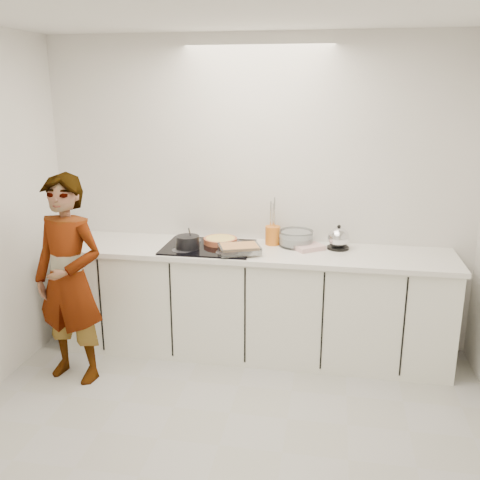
% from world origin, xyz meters
% --- Properties ---
extents(floor, '(3.60, 3.20, 0.00)m').
position_xyz_m(floor, '(0.00, 0.00, 0.00)').
color(floor, '#ABABA3').
rests_on(floor, ground).
extents(wall_back, '(3.60, 0.00, 2.60)m').
position_xyz_m(wall_back, '(0.00, 1.60, 1.30)').
color(wall_back, white).
rests_on(wall_back, ground).
extents(wall_front, '(3.60, 0.00, 2.60)m').
position_xyz_m(wall_front, '(0.00, -1.60, 1.30)').
color(wall_front, white).
rests_on(wall_front, ground).
extents(base_cabinets, '(3.20, 0.58, 0.87)m').
position_xyz_m(base_cabinets, '(0.00, 1.28, 0.43)').
color(base_cabinets, white).
rests_on(base_cabinets, floor).
extents(countertop, '(3.24, 0.64, 0.04)m').
position_xyz_m(countertop, '(0.00, 1.28, 0.89)').
color(countertop, white).
rests_on(countertop, base_cabinets).
extents(hob, '(0.72, 0.54, 0.01)m').
position_xyz_m(hob, '(-0.35, 1.26, 0.92)').
color(hob, black).
rests_on(hob, countertop).
extents(tart_dish, '(0.37, 0.37, 0.05)m').
position_xyz_m(tart_dish, '(-0.27, 1.36, 0.95)').
color(tart_dish, '#B65937').
rests_on(tart_dish, hob).
extents(saucepan, '(0.25, 0.25, 0.18)m').
position_xyz_m(saucepan, '(-0.50, 1.17, 0.98)').
color(saucepan, black).
rests_on(saucepan, hob).
extents(baking_dish, '(0.38, 0.33, 0.06)m').
position_xyz_m(baking_dish, '(-0.07, 1.13, 0.96)').
color(baking_dish, silver).
rests_on(baking_dish, hob).
extents(mixing_bowl, '(0.30, 0.30, 0.13)m').
position_xyz_m(mixing_bowl, '(0.35, 1.44, 0.97)').
color(mixing_bowl, silver).
rests_on(mixing_bowl, countertop).
extents(tea_towel, '(0.28, 0.27, 0.04)m').
position_xyz_m(tea_towel, '(0.46, 1.36, 0.93)').
color(tea_towel, white).
rests_on(tea_towel, countertop).
extents(kettle, '(0.23, 0.23, 0.20)m').
position_xyz_m(kettle, '(0.69, 1.42, 1.00)').
color(kettle, black).
rests_on(kettle, countertop).
extents(utensil_crock, '(0.16, 0.16, 0.15)m').
position_xyz_m(utensil_crock, '(0.16, 1.46, 0.99)').
color(utensil_crock, orange).
rests_on(utensil_crock, countertop).
extents(cook, '(0.64, 0.48, 1.59)m').
position_xyz_m(cook, '(-1.27, 0.65, 0.79)').
color(cook, white).
rests_on(cook, floor).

